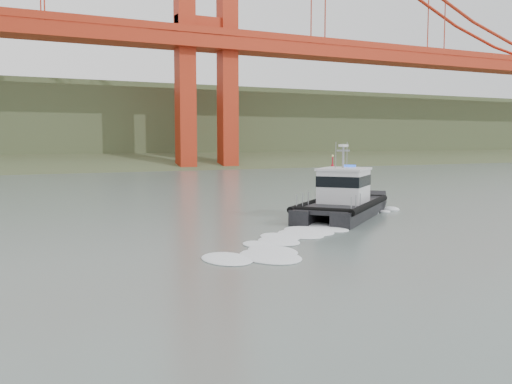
# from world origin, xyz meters

# --- Properties ---
(ground) EXTENTS (400.00, 400.00, 0.00)m
(ground) POSITION_xyz_m (0.00, 0.00, 0.00)
(ground) COLOR #52615B
(ground) RESTS_ON ground
(headlands) EXTENTS (500.00, 105.36, 27.12)m
(headlands) POSITION_xyz_m (0.00, 125.50, 7.05)
(headlands) COLOR #3E4B2B
(headlands) RESTS_ON ground
(patrol_boat) EXTENTS (10.36, 9.57, 5.03)m
(patrol_boat) POSITION_xyz_m (6.66, 11.17, 1.26)
(patrol_boat) COLOR black
(patrol_boat) RESTS_ON ground
(nav_buoy) EXTENTS (1.62, 1.62, 3.37)m
(nav_buoy) POSITION_xyz_m (27.54, 43.44, 0.88)
(nav_buoy) COLOR #B50C1E
(nav_buoy) RESTS_ON ground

